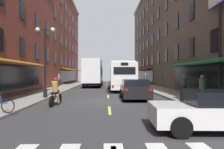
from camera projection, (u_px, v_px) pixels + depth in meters
ground_plane at (109, 102)px, 14.14m from camera, size 34.80×80.00×0.10m
lane_centre_dashes at (109, 102)px, 13.89m from camera, size 0.14×73.90×0.01m
sidewalk_left at (21, 101)px, 13.96m from camera, size 3.00×80.00×0.14m
sidewalk_right at (194, 100)px, 14.32m from camera, size 3.00×80.00×0.14m
billboard_sign at (220, 7)px, 13.09m from camera, size 0.40×2.82×7.81m
transit_bus at (121, 76)px, 24.96m from camera, size 2.79×11.42×3.16m
box_truck at (93, 73)px, 29.28m from camera, size 2.64×7.08×3.88m
sedan_near at (135, 89)px, 15.30m from camera, size 2.08×4.39×1.48m
sedan_mid at (220, 110)px, 6.80m from camera, size 4.51×2.14×1.32m
sedan_far at (97, 80)px, 38.71m from camera, size 1.96×4.29×1.31m
motorcycle_rider at (56, 93)px, 12.31m from camera, size 0.63×2.07×1.66m
pedestrian_near at (59, 79)px, 29.00m from camera, size 0.46×0.52×1.82m
pedestrian_mid at (202, 88)px, 12.98m from camera, size 0.36×0.36×1.67m
pedestrian_far at (145, 80)px, 28.69m from camera, size 0.36×0.36×1.77m
pedestrian_rear at (184, 85)px, 16.90m from camera, size 0.36×0.36×1.64m
street_lamp_twin at (45, 59)px, 15.20m from camera, size 1.42×0.32×5.16m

